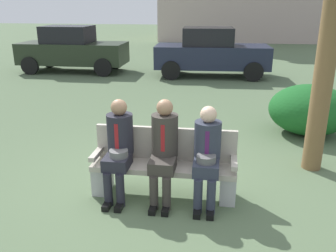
% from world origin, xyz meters
% --- Properties ---
extents(ground_plane, '(80.00, 80.00, 0.00)m').
position_xyz_m(ground_plane, '(0.00, 0.00, 0.00)').
color(ground_plane, '#536748').
extents(park_bench, '(1.89, 0.44, 0.90)m').
position_xyz_m(park_bench, '(0.25, -0.17, 0.42)').
color(park_bench, '#B7AD9E').
rests_on(park_bench, ground).
extents(seated_man_left, '(0.34, 0.72, 1.31)m').
position_xyz_m(seated_man_left, '(-0.33, -0.30, 0.73)').
color(seated_man_left, '#23232D').
rests_on(seated_man_left, ground).
extents(seated_man_middle, '(0.34, 0.72, 1.33)m').
position_xyz_m(seated_man_middle, '(0.26, -0.29, 0.74)').
color(seated_man_middle, '#38332D').
rests_on(seated_man_middle, ground).
extents(seated_man_right, '(0.34, 0.72, 1.26)m').
position_xyz_m(seated_man_right, '(0.81, -0.30, 0.71)').
color(seated_man_right, '#2D3342').
rests_on(seated_man_right, ground).
extents(shrub_near_bench, '(1.56, 1.43, 0.97)m').
position_xyz_m(shrub_near_bench, '(2.69, 2.60, 0.49)').
color(shrub_near_bench, '#1A5B22').
rests_on(shrub_near_bench, ground).
extents(parked_car_near, '(3.92, 1.74, 1.68)m').
position_xyz_m(parked_car_near, '(-4.58, 8.36, 0.84)').
color(parked_car_near, '#232D1E').
rests_on(parked_car_near, ground).
extents(parked_car_far, '(3.98, 1.88, 1.68)m').
position_xyz_m(parked_car_far, '(0.56, 8.22, 0.84)').
color(parked_car_far, '#1E2338').
rests_on(parked_car_far, ground).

